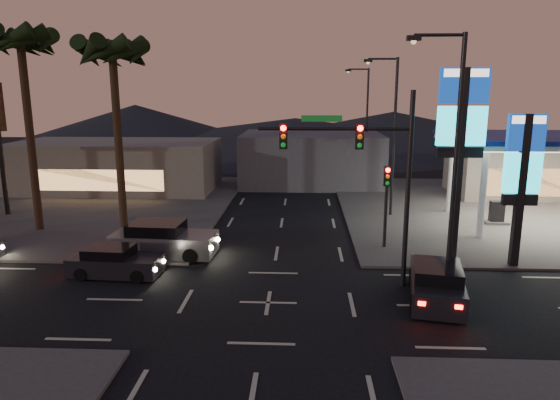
{
  "coord_description": "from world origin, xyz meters",
  "views": [
    {
      "loc": [
        1.29,
        -17.82,
        7.91
      ],
      "look_at": [
        0.23,
        4.82,
        3.0
      ],
      "focal_mm": 32.0,
      "sensor_mm": 36.0,
      "label": 1
    }
  ],
  "objects_px": {
    "gas_station": "(556,142)",
    "car_lane_b_front": "(163,240)",
    "pylon_sign_short": "(523,167)",
    "traffic_signal_mast": "(365,161)",
    "pylon_sign_tall": "(461,126)",
    "car_lane_a_front": "(115,262)",
    "suv_station": "(436,283)"
  },
  "relations": [
    {
      "from": "gas_station",
      "to": "car_lane_b_front",
      "type": "xyz_separation_m",
      "value": [
        -21.58,
        -6.6,
        -4.3
      ]
    },
    {
      "from": "pylon_sign_short",
      "to": "traffic_signal_mast",
      "type": "relative_size",
      "value": 0.88
    },
    {
      "from": "gas_station",
      "to": "car_lane_b_front",
      "type": "distance_m",
      "value": 22.98
    },
    {
      "from": "gas_station",
      "to": "pylon_sign_tall",
      "type": "distance_m",
      "value": 10.01
    },
    {
      "from": "gas_station",
      "to": "car_lane_b_front",
      "type": "relative_size",
      "value": 2.31
    },
    {
      "from": "car_lane_a_front",
      "to": "pylon_sign_short",
      "type": "bearing_deg",
      "value": 6.08
    },
    {
      "from": "traffic_signal_mast",
      "to": "car_lane_a_front",
      "type": "distance_m",
      "value": 11.66
    },
    {
      "from": "car_lane_a_front",
      "to": "car_lane_b_front",
      "type": "distance_m",
      "value": 3.12
    },
    {
      "from": "gas_station",
      "to": "suv_station",
      "type": "bearing_deg",
      "value": -129.84
    },
    {
      "from": "car_lane_b_front",
      "to": "suv_station",
      "type": "xyz_separation_m",
      "value": [
        12.07,
        -4.8,
        -0.09
      ]
    },
    {
      "from": "car_lane_a_front",
      "to": "pylon_sign_tall",
      "type": "bearing_deg",
      "value": 10.68
    },
    {
      "from": "traffic_signal_mast",
      "to": "car_lane_a_front",
      "type": "relative_size",
      "value": 1.94
    },
    {
      "from": "gas_station",
      "to": "traffic_signal_mast",
      "type": "distance_m",
      "value": 15.82
    },
    {
      "from": "car_lane_a_front",
      "to": "suv_station",
      "type": "height_order",
      "value": "suv_station"
    },
    {
      "from": "pylon_sign_tall",
      "to": "suv_station",
      "type": "xyz_separation_m",
      "value": [
        -2.01,
        -4.9,
        -5.7
      ]
    },
    {
      "from": "gas_station",
      "to": "suv_station",
      "type": "height_order",
      "value": "gas_station"
    },
    {
      "from": "pylon_sign_short",
      "to": "car_lane_a_front",
      "type": "xyz_separation_m",
      "value": [
        -17.93,
        -1.91,
        -4.05
      ]
    },
    {
      "from": "car_lane_b_front",
      "to": "pylon_sign_short",
      "type": "bearing_deg",
      "value": -3.09
    },
    {
      "from": "pylon_sign_tall",
      "to": "suv_station",
      "type": "relative_size",
      "value": 1.89
    },
    {
      "from": "car_lane_a_front",
      "to": "car_lane_b_front",
      "type": "height_order",
      "value": "car_lane_b_front"
    },
    {
      "from": "car_lane_a_front",
      "to": "suv_station",
      "type": "xyz_separation_m",
      "value": [
        13.42,
        -1.99,
        0.09
      ]
    },
    {
      "from": "traffic_signal_mast",
      "to": "car_lane_b_front",
      "type": "bearing_deg",
      "value": 159.95
    },
    {
      "from": "gas_station",
      "to": "car_lane_a_front",
      "type": "relative_size",
      "value": 2.96
    },
    {
      "from": "gas_station",
      "to": "pylon_sign_tall",
      "type": "height_order",
      "value": "pylon_sign_tall"
    },
    {
      "from": "gas_station",
      "to": "car_lane_a_front",
      "type": "distance_m",
      "value": 25.19
    },
    {
      "from": "suv_station",
      "to": "traffic_signal_mast",
      "type": "bearing_deg",
      "value": 152.98
    },
    {
      "from": "suv_station",
      "to": "pylon_sign_short",
      "type": "bearing_deg",
      "value": 40.85
    },
    {
      "from": "car_lane_a_front",
      "to": "suv_station",
      "type": "distance_m",
      "value": 13.56
    },
    {
      "from": "car_lane_b_front",
      "to": "pylon_sign_tall",
      "type": "bearing_deg",
      "value": 0.42
    },
    {
      "from": "pylon_sign_tall",
      "to": "pylon_sign_short",
      "type": "relative_size",
      "value": 1.29
    },
    {
      "from": "pylon_sign_short",
      "to": "car_lane_a_front",
      "type": "relative_size",
      "value": 1.7
    },
    {
      "from": "traffic_signal_mast",
      "to": "car_lane_b_front",
      "type": "distance_m",
      "value": 10.89
    }
  ]
}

